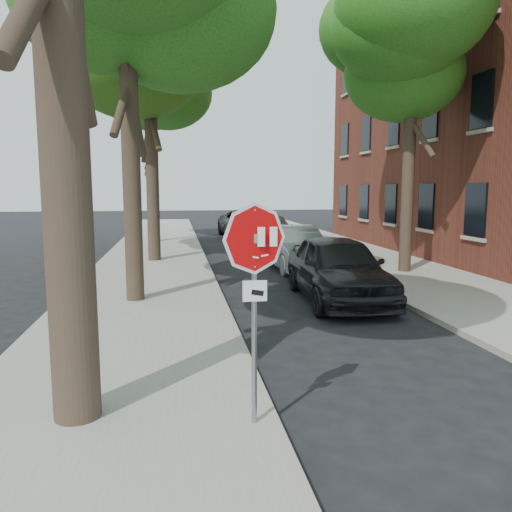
{
  "coord_description": "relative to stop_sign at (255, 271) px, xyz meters",
  "views": [
    {
      "loc": [
        -1.58,
        -5.54,
        2.88
      ],
      "look_at": [
        -0.6,
        0.48,
        2.05
      ],
      "focal_mm": 35.0,
      "sensor_mm": 36.0,
      "label": 1
    }
  ],
  "objects": [
    {
      "name": "ground",
      "position": [
        0.7,
        0.03,
        -1.95
      ],
      "size": [
        120.0,
        120.0,
        0.0
      ],
      "primitive_type": "plane",
      "color": "black",
      "rests_on": "ground"
    },
    {
      "name": "sidewalk_right",
      "position": [
        6.7,
        12.03,
        -1.89
      ],
      "size": [
        4.0,
        55.0,
        0.12
      ],
      "primitive_type": "cube",
      "color": "gray",
      "rests_on": "ground"
    },
    {
      "name": "tree_far",
      "position": [
        -2.02,
        21.14,
        5.26
      ],
      "size": [
        5.29,
        4.91,
        9.33
      ],
      "color": "black",
      "rests_on": "sidewalk_left"
    },
    {
      "name": "car_a",
      "position": [
        3.22,
        6.6,
        -1.1
      ],
      "size": [
        2.2,
        5.04,
        1.69
      ],
      "primitive_type": "imported",
      "rotation": [
        0.0,
        0.0,
        -0.04
      ],
      "color": "black",
      "rests_on": "ground"
    },
    {
      "name": "stop_sign",
      "position": [
        0.0,
        0.0,
        0.0
      ],
      "size": [
        0.76,
        0.34,
        2.61
      ],
      "color": "gray",
      "rests_on": "sidewalk_left"
    },
    {
      "name": "tree_right",
      "position": [
        6.68,
        10.14,
        5.26
      ],
      "size": [
        5.29,
        4.91,
        9.33
      ],
      "color": "black",
      "rests_on": "sidewalk_right"
    },
    {
      "name": "tree_mid_b",
      "position": [
        -1.72,
        14.15,
        6.05
      ],
      "size": [
        5.88,
        5.46,
        10.36
      ],
      "color": "black",
      "rests_on": "sidewalk_left"
    },
    {
      "name": "curb_left",
      "position": [
        0.25,
        12.03,
        -1.88
      ],
      "size": [
        0.12,
        55.0,
        0.13
      ],
      "primitive_type": "cube",
      "color": "#9E9384",
      "rests_on": "ground"
    },
    {
      "name": "car_c",
      "position": [
        3.3,
        17.3,
        -1.09
      ],
      "size": [
        2.53,
        5.96,
        1.71
      ],
      "primitive_type": "imported",
      "rotation": [
        0.0,
        0.0,
        -0.02
      ],
      "color": "#505156",
      "rests_on": "ground"
    },
    {
      "name": "car_b",
      "position": [
        3.3,
        11.71,
        -1.18
      ],
      "size": [
        1.85,
        4.74,
        1.54
      ],
      "primitive_type": "imported",
      "rotation": [
        0.0,
        0.0,
        0.05
      ],
      "color": "#9CA1A4",
      "rests_on": "ground"
    },
    {
      "name": "curb_right",
      "position": [
        4.65,
        12.03,
        -1.88
      ],
      "size": [
        0.12,
        55.0,
        0.13
      ],
      "primitive_type": "cube",
      "color": "#9E9384",
      "rests_on": "ground"
    },
    {
      "name": "sidewalk_left",
      "position": [
        -1.8,
        12.03,
        -1.89
      ],
      "size": [
        4.0,
        55.0,
        0.12
      ],
      "primitive_type": "cube",
      "color": "gray",
      "rests_on": "ground"
    },
    {
      "name": "car_d",
      "position": [
        3.24,
        23.48,
        -1.13
      ],
      "size": [
        3.01,
        5.99,
        1.63
      ],
      "primitive_type": "imported",
      "rotation": [
        0.0,
        0.0,
        0.05
      ],
      "color": "black",
      "rests_on": "ground"
    }
  ]
}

